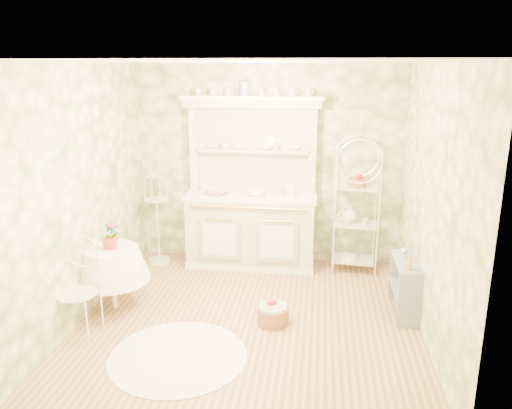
# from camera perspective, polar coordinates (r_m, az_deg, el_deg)

# --- Properties ---
(floor) EXTENTS (3.60, 3.60, 0.00)m
(floor) POSITION_cam_1_polar(r_m,az_deg,el_deg) (5.60, -0.67, -12.80)
(floor) COLOR tan
(floor) RESTS_ON ground
(ceiling) EXTENTS (3.60, 3.60, 0.00)m
(ceiling) POSITION_cam_1_polar(r_m,az_deg,el_deg) (4.93, -0.78, 16.03)
(ceiling) COLOR white
(ceiling) RESTS_ON floor
(wall_left) EXTENTS (3.60, 3.60, 0.00)m
(wall_left) POSITION_cam_1_polar(r_m,az_deg,el_deg) (5.64, -19.16, 1.24)
(wall_left) COLOR #F9EBC7
(wall_left) RESTS_ON floor
(wall_right) EXTENTS (3.60, 3.60, 0.00)m
(wall_right) POSITION_cam_1_polar(r_m,az_deg,el_deg) (5.17, 19.44, -0.01)
(wall_right) COLOR #F9EBC7
(wall_right) RESTS_ON floor
(wall_back) EXTENTS (3.60, 3.60, 0.00)m
(wall_back) POSITION_cam_1_polar(r_m,az_deg,el_deg) (6.84, 1.40, 4.49)
(wall_back) COLOR #F9EBC7
(wall_back) RESTS_ON floor
(wall_front) EXTENTS (3.60, 3.60, 0.00)m
(wall_front) POSITION_cam_1_polar(r_m,az_deg,el_deg) (3.42, -5.00, -6.97)
(wall_front) COLOR #F9EBC7
(wall_front) RESTS_ON floor
(kitchen_dresser) EXTENTS (1.87, 0.61, 2.29)m
(kitchen_dresser) POSITION_cam_1_polar(r_m,az_deg,el_deg) (6.64, -0.58, 2.34)
(kitchen_dresser) COLOR beige
(kitchen_dresser) RESTS_ON floor
(bakers_rack) EXTENTS (0.62, 0.48, 1.86)m
(bakers_rack) POSITION_cam_1_polar(r_m,az_deg,el_deg) (6.64, 11.38, 0.15)
(bakers_rack) COLOR white
(bakers_rack) RESTS_ON floor
(side_shelf) EXTENTS (0.32, 0.74, 0.61)m
(side_shelf) POSITION_cam_1_polar(r_m,az_deg,el_deg) (5.82, 16.65, -8.99)
(side_shelf) COLOR #818DA5
(side_shelf) RESTS_ON floor
(round_table) EXTENTS (0.76, 0.76, 0.73)m
(round_table) POSITION_cam_1_polar(r_m,az_deg,el_deg) (5.89, -16.01, -8.04)
(round_table) COLOR white
(round_table) RESTS_ON floor
(cafe_chair) EXTENTS (0.46, 0.46, 1.00)m
(cafe_chair) POSITION_cam_1_polar(r_m,az_deg,el_deg) (5.38, -19.86, -9.12)
(cafe_chair) COLOR white
(cafe_chair) RESTS_ON floor
(birdcage_stand) EXTENTS (0.36, 0.36, 1.35)m
(birdcage_stand) POSITION_cam_1_polar(r_m,az_deg,el_deg) (6.99, -11.22, -1.28)
(birdcage_stand) COLOR white
(birdcage_stand) RESTS_ON floor
(floor_basket) EXTENTS (0.33, 0.33, 0.19)m
(floor_basket) POSITION_cam_1_polar(r_m,az_deg,el_deg) (5.46, 1.96, -12.48)
(floor_basket) COLOR #9B6940
(floor_basket) RESTS_ON floor
(lace_rug) EXTENTS (1.40, 1.40, 0.01)m
(lace_rug) POSITION_cam_1_polar(r_m,az_deg,el_deg) (4.99, -8.87, -16.75)
(lace_rug) COLOR white
(lace_rug) RESTS_ON floor
(bowl_floral) EXTENTS (0.40, 0.40, 0.08)m
(bowl_floral) POSITION_cam_1_polar(r_m,az_deg,el_deg) (6.67, -4.45, 1.23)
(bowl_floral) COLOR white
(bowl_floral) RESTS_ON kitchen_dresser
(bowl_white) EXTENTS (0.29, 0.29, 0.08)m
(bowl_white) POSITION_cam_1_polar(r_m,az_deg,el_deg) (6.57, -0.00, 1.06)
(bowl_white) COLOR white
(bowl_white) RESTS_ON kitchen_dresser
(cup_left) EXTENTS (0.14, 0.14, 0.10)m
(cup_left) POSITION_cam_1_polar(r_m,az_deg,el_deg) (6.76, -3.50, 6.57)
(cup_left) COLOR white
(cup_left) RESTS_ON kitchen_dresser
(cup_right) EXTENTS (0.13, 0.13, 0.09)m
(cup_right) POSITION_cam_1_polar(r_m,az_deg,el_deg) (6.67, 2.36, 6.46)
(cup_right) COLOR white
(cup_right) RESTS_ON kitchen_dresser
(potted_geranium) EXTENTS (0.19, 0.16, 0.30)m
(potted_geranium) POSITION_cam_1_polar(r_m,az_deg,el_deg) (5.73, -16.12, -3.51)
(potted_geranium) COLOR #3F7238
(potted_geranium) RESTS_ON round_table
(bottle_amber) EXTENTS (0.08, 0.08, 0.17)m
(bottle_amber) POSITION_cam_1_polar(r_m,az_deg,el_deg) (5.44, 17.13, -6.48)
(bottle_amber) COLOR #B88E3D
(bottle_amber) RESTS_ON side_shelf
(bottle_blue) EXTENTS (0.05, 0.05, 0.09)m
(bottle_blue) POSITION_cam_1_polar(r_m,az_deg,el_deg) (5.70, 16.89, -5.75)
(bottle_blue) COLOR #8AA7CA
(bottle_blue) RESTS_ON side_shelf
(bottle_glass) EXTENTS (0.08, 0.08, 0.09)m
(bottle_glass) POSITION_cam_1_polar(r_m,az_deg,el_deg) (5.90, 16.55, -5.06)
(bottle_glass) COLOR silver
(bottle_glass) RESTS_ON side_shelf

